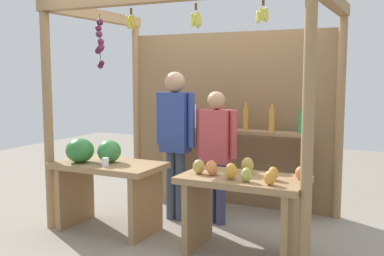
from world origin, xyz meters
name	(u,v)px	position (x,y,z in m)	size (l,w,h in m)	color
ground_plane	(199,222)	(0.00, 0.00, 0.00)	(12.00, 12.00, 0.00)	gray
market_stall	(213,96)	(0.00, 0.39, 1.41)	(2.86, 1.83, 2.43)	#99754C
fruit_counter_left	(104,173)	(-0.80, -0.66, 0.62)	(1.15, 0.64, 0.99)	#99754C
fruit_counter_right	(243,196)	(0.75, -0.65, 0.55)	(1.15, 0.64, 0.89)	#99754C
bottle_shelf_unit	(232,147)	(0.14, 0.65, 0.78)	(1.83, 0.22, 1.33)	#99754C
vendor_man	(175,131)	(-0.29, -0.02, 1.02)	(0.48, 0.23, 1.69)	#39465C
vendor_woman	(216,146)	(0.18, 0.05, 0.88)	(0.48, 0.20, 1.48)	#3B3E66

